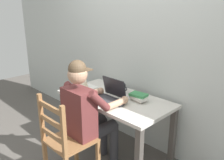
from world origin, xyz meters
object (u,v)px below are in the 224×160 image
object	(u,v)px
coffee_mug_white	(84,85)
seated_person	(88,112)
computer_mouse	(121,105)
book_stack_main	(138,97)
laptop	(109,95)
wooden_chair	(66,141)
desk	(115,105)
coffee_mug_dark	(122,88)

from	to	relation	value
coffee_mug_white	seated_person	bearing A→B (deg)	-35.13
computer_mouse	book_stack_main	size ratio (longest dim) A/B	0.49
computer_mouse	laptop	bearing A→B (deg)	168.53
seated_person	wooden_chair	distance (m)	0.36
desk	seated_person	distance (m)	0.43
wooden_chair	laptop	xyz separation A→B (m)	(-0.02, 0.61, 0.31)
desk	coffee_mug_dark	world-z (taller)	coffee_mug_dark
computer_mouse	wooden_chair	bearing A→B (deg)	-109.63
coffee_mug_white	computer_mouse	bearing A→B (deg)	-5.88
laptop	book_stack_main	bearing A→B (deg)	37.23
book_stack_main	seated_person	bearing A→B (deg)	-114.21
wooden_chair	computer_mouse	xyz separation A→B (m)	(0.20, 0.56, 0.27)
coffee_mug_dark	computer_mouse	bearing A→B (deg)	-49.34
coffee_mug_dark	coffee_mug_white	bearing A→B (deg)	-150.00
computer_mouse	desk	bearing A→B (deg)	148.65
wooden_chair	book_stack_main	xyz separation A→B (m)	(0.24, 0.81, 0.30)
desk	laptop	bearing A→B (deg)	-89.49
seated_person	desk	bearing A→B (deg)	93.29
desk	wooden_chair	world-z (taller)	wooden_chair
wooden_chair	coffee_mug_dark	world-z (taller)	wooden_chair
coffee_mug_dark	wooden_chair	bearing A→B (deg)	-85.14
seated_person	coffee_mug_dark	world-z (taller)	seated_person
computer_mouse	coffee_mug_dark	world-z (taller)	coffee_mug_dark
coffee_mug_white	coffee_mug_dark	distance (m)	0.50
seated_person	coffee_mug_white	bearing A→B (deg)	144.87
computer_mouse	coffee_mug_white	bearing A→B (deg)	174.12
computer_mouse	coffee_mug_white	xyz separation A→B (m)	(-0.71, 0.07, 0.03)
laptop	coffee_mug_white	world-z (taller)	laptop
laptop	coffee_mug_white	bearing A→B (deg)	176.76
coffee_mug_white	book_stack_main	world-z (taller)	coffee_mug_white
wooden_chair	coffee_mug_white	xyz separation A→B (m)	(-0.51, 0.64, 0.31)
computer_mouse	book_stack_main	world-z (taller)	book_stack_main
desk	seated_person	world-z (taller)	seated_person
laptop	coffee_mug_dark	xyz separation A→B (m)	(-0.05, 0.28, -0.00)
desk	seated_person	xyz separation A→B (m)	(0.02, -0.42, 0.07)
seated_person	book_stack_main	xyz separation A→B (m)	(0.24, 0.53, 0.08)
laptop	coffee_mug_dark	world-z (taller)	laptop
computer_mouse	coffee_mug_dark	size ratio (longest dim) A/B	0.84
desk	computer_mouse	size ratio (longest dim) A/B	13.20
computer_mouse	book_stack_main	bearing A→B (deg)	81.66
coffee_mug_white	coffee_mug_dark	xyz separation A→B (m)	(0.43, 0.25, 0.00)
wooden_chair	coffee_mug_dark	size ratio (longest dim) A/B	7.87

